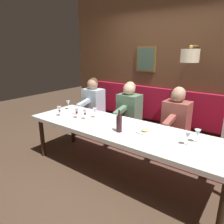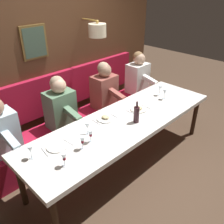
% 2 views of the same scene
% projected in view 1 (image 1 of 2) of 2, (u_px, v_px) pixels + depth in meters
% --- Properties ---
extents(ground_plane, '(12.00, 12.00, 0.00)m').
position_uv_depth(ground_plane, '(121.00, 173.00, 3.13)').
color(ground_plane, '#4C3828').
extents(dining_table, '(0.90, 3.00, 0.74)m').
position_uv_depth(dining_table, '(121.00, 131.00, 2.94)').
color(dining_table, silver).
rests_on(dining_table, ground_plane).
extents(banquette_bench, '(0.52, 3.20, 0.45)m').
position_uv_depth(banquette_bench, '(149.00, 140.00, 3.75)').
color(banquette_bench, maroon).
rests_on(banquette_bench, ground_plane).
extents(back_wall_panel, '(0.59, 4.40, 2.90)m').
position_uv_depth(back_wall_panel, '(166.00, 74.00, 3.86)').
color(back_wall_panel, '#51331E').
rests_on(back_wall_panel, ground_plane).
extents(diner_near, '(0.60, 0.40, 0.79)m').
position_uv_depth(diner_near, '(177.00, 113.00, 3.31)').
color(diner_near, '#934C42').
rests_on(diner_near, banquette_bench).
extents(diner_middle, '(0.60, 0.40, 0.79)m').
position_uv_depth(diner_middle, '(129.00, 105.00, 3.82)').
color(diner_middle, '#567A5B').
rests_on(diner_middle, banquette_bench).
extents(diner_far, '(0.60, 0.40, 0.79)m').
position_uv_depth(diner_far, '(93.00, 98.00, 4.33)').
color(diner_far, silver).
rests_on(diner_far, banquette_bench).
extents(place_setting_0, '(0.24, 0.32, 0.01)m').
position_uv_depth(place_setting_0, '(79.00, 112.00, 3.60)').
color(place_setting_0, silver).
rests_on(place_setting_0, dining_table).
extents(place_setting_1, '(0.24, 0.32, 0.05)m').
position_uv_depth(place_setting_1, '(119.00, 120.00, 3.17)').
color(place_setting_1, silver).
rests_on(place_setting_1, dining_table).
extents(place_setting_2, '(0.24, 0.31, 0.05)m').
position_uv_depth(place_setting_2, '(145.00, 131.00, 2.75)').
color(place_setting_2, silver).
rests_on(place_setting_2, dining_table).
extents(wine_glass_0, '(0.07, 0.07, 0.16)m').
position_uv_depth(wine_glass_0, '(198.00, 133.00, 2.42)').
color(wine_glass_0, silver).
rests_on(wine_glass_0, dining_table).
extents(wine_glass_1, '(0.07, 0.07, 0.16)m').
position_uv_depth(wine_glass_1, '(59.00, 109.00, 3.39)').
color(wine_glass_1, silver).
rests_on(wine_glass_1, dining_table).
extents(wine_glass_2, '(0.07, 0.07, 0.16)m').
position_uv_depth(wine_glass_2, '(95.00, 111.00, 3.29)').
color(wine_glass_2, silver).
rests_on(wine_glass_2, dining_table).
extents(wine_glass_3, '(0.07, 0.07, 0.16)m').
position_uv_depth(wine_glass_3, '(85.00, 112.00, 3.22)').
color(wine_glass_3, silver).
rests_on(wine_glass_3, dining_table).
extents(wine_glass_4, '(0.07, 0.07, 0.16)m').
position_uv_depth(wine_glass_4, '(188.00, 136.00, 2.35)').
color(wine_glass_4, silver).
rests_on(wine_glass_4, dining_table).
extents(wine_glass_5, '(0.07, 0.07, 0.16)m').
position_uv_depth(wine_glass_5, '(68.00, 103.00, 3.76)').
color(wine_glass_5, silver).
rests_on(wine_glass_5, dining_table).
extents(wine_glass_6, '(0.07, 0.07, 0.16)m').
position_uv_depth(wine_glass_6, '(77.00, 111.00, 3.28)').
color(wine_glass_6, silver).
rests_on(wine_glass_6, dining_table).
extents(wine_bottle, '(0.08, 0.08, 0.30)m').
position_uv_depth(wine_bottle, '(119.00, 123.00, 2.74)').
color(wine_bottle, '#33191E').
rests_on(wine_bottle, dining_table).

